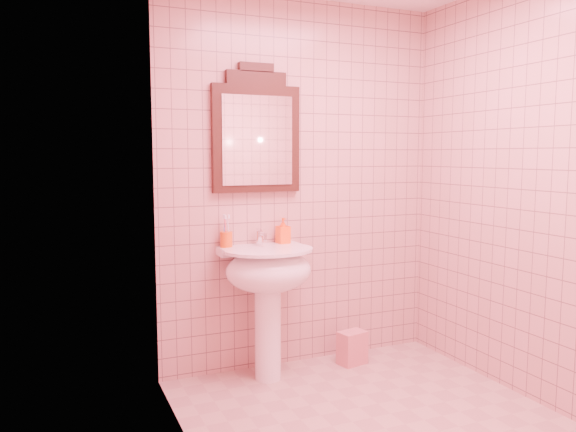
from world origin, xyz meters
name	(u,v)px	position (x,y,z in m)	size (l,w,h in m)	color
floor	(386,429)	(0.00, 0.00, 0.00)	(2.20, 2.20, 0.00)	tan
back_wall	(300,185)	(0.00, 1.10, 1.25)	(2.00, 0.02, 2.50)	tan
pedestal_sink	(268,280)	(-0.33, 0.87, 0.66)	(0.58, 0.58, 0.86)	white
faucet	(260,237)	(-0.33, 1.01, 0.92)	(0.04, 0.16, 0.11)	white
mirror	(256,133)	(-0.33, 1.07, 1.60)	(0.60, 0.06, 0.84)	black
toothbrush_cup	(226,239)	(-0.56, 1.03, 0.91)	(0.08, 0.08, 0.19)	#DB5212
soap_dispenser	(283,231)	(-0.16, 1.02, 0.95)	(0.08, 0.08, 0.17)	#FF5515
towel	(352,348)	(0.30, 0.89, 0.12)	(0.19, 0.13, 0.23)	#DC8184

